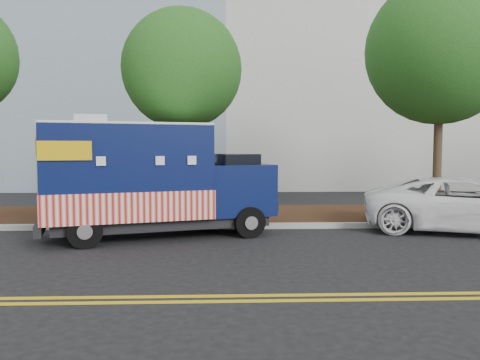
{
  "coord_description": "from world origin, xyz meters",
  "views": [
    {
      "loc": [
        1.84,
        -11.35,
        2.24
      ],
      "look_at": [
        2.27,
        0.6,
        1.4
      ],
      "focal_mm": 35.0,
      "sensor_mm": 36.0,
      "label": 1
    }
  ],
  "objects": [
    {
      "name": "ground",
      "position": [
        0.0,
        0.0,
        0.0
      ],
      "size": [
        120.0,
        120.0,
        0.0
      ],
      "primitive_type": "plane",
      "color": "black",
      "rests_on": "ground"
    },
    {
      "name": "curb",
      "position": [
        0.0,
        1.4,
        0.07
      ],
      "size": [
        120.0,
        0.18,
        0.15
      ],
      "primitive_type": "cube",
      "color": "#9E9E99",
      "rests_on": "ground"
    },
    {
      "name": "mulch_strip",
      "position": [
        0.0,
        3.5,
        0.07
      ],
      "size": [
        120.0,
        4.0,
        0.15
      ],
      "primitive_type": "cube",
      "color": "black",
      "rests_on": "ground"
    },
    {
      "name": "centerline_near",
      "position": [
        0.0,
        -4.45,
        0.01
      ],
      "size": [
        120.0,
        0.1,
        0.01
      ],
      "primitive_type": "cube",
      "color": "gold",
      "rests_on": "ground"
    },
    {
      "name": "centerline_far",
      "position": [
        0.0,
        -4.7,
        0.01
      ],
      "size": [
        120.0,
        0.1,
        0.01
      ],
      "primitive_type": "cube",
      "color": "gold",
      "rests_on": "ground"
    },
    {
      "name": "tree_b",
      "position": [
        0.62,
        2.91,
        4.57
      ],
      "size": [
        3.59,
        3.59,
        6.38
      ],
      "color": "#38281C",
      "rests_on": "ground"
    },
    {
      "name": "tree_c",
      "position": [
        8.45,
        2.84,
        5.17
      ],
      "size": [
        4.49,
        4.49,
        7.43
      ],
      "color": "#38281C",
      "rests_on": "ground"
    },
    {
      "name": "sign_post",
      "position": [
        -2.07,
        1.84,
        1.2
      ],
      "size": [
        0.06,
        0.06,
        2.4
      ],
      "primitive_type": "cube",
      "color": "#473828",
      "rests_on": "ground"
    },
    {
      "name": "food_truck",
      "position": [
        -0.04,
        0.37,
        1.36
      ],
      "size": [
        6.05,
        3.57,
        3.01
      ],
      "rotation": [
        0.0,
        0.0,
        0.28
      ],
      "color": "black",
      "rests_on": "ground"
    },
    {
      "name": "white_car",
      "position": [
        8.26,
        0.69,
        0.73
      ],
      "size": [
        5.72,
        3.97,
        1.45
      ],
      "primitive_type": "imported",
      "rotation": [
        0.0,
        0.0,
        1.24
      ],
      "color": "white",
      "rests_on": "ground"
    }
  ]
}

